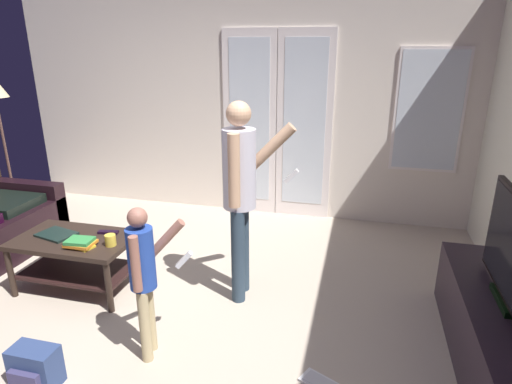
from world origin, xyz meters
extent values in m
cube|color=#BFAE99|center=(0.00, 0.00, -0.01)|extent=(5.52, 5.23, 0.02)
cube|color=silver|center=(0.00, 2.59, 1.38)|extent=(5.52, 0.06, 2.76)
cube|color=white|center=(0.16, 2.54, 1.07)|extent=(0.64, 0.02, 2.20)
cube|color=silver|center=(0.16, 2.53, 1.12)|extent=(0.48, 0.01, 1.90)
cube|color=white|center=(0.81, 2.54, 1.07)|extent=(0.64, 0.02, 2.20)
cube|color=silver|center=(0.81, 2.53, 1.12)|extent=(0.48, 0.01, 1.90)
cube|color=white|center=(2.13, 2.54, 1.32)|extent=(0.71, 0.02, 1.31)
cube|color=silver|center=(2.13, 2.53, 1.32)|extent=(0.65, 0.01, 1.25)
cube|color=black|center=(-2.10, 1.33, 0.29)|extent=(0.96, 0.16, 0.59)
cube|color=black|center=(-0.80, 0.43, 0.45)|extent=(0.98, 0.58, 0.04)
cube|color=black|center=(-0.80, 0.43, 0.16)|extent=(0.90, 0.50, 0.02)
cylinder|color=black|center=(-1.25, 0.17, 0.21)|extent=(0.05, 0.05, 0.43)
cylinder|color=black|center=(-0.34, 0.17, 0.21)|extent=(0.05, 0.05, 0.43)
cylinder|color=black|center=(-1.25, 0.69, 0.21)|extent=(0.05, 0.05, 0.43)
cylinder|color=black|center=(-0.34, 0.69, 0.21)|extent=(0.05, 0.05, 0.43)
cube|color=black|center=(2.39, 0.23, 0.24)|extent=(0.46, 1.69, 0.48)
cube|color=black|center=(2.39, 0.23, 0.50)|extent=(0.08, 0.35, 0.04)
cube|color=black|center=(2.37, 0.23, 0.84)|extent=(0.00, 0.94, 0.59)
cylinder|color=#2D3E4F|center=(0.58, 0.57, 0.39)|extent=(0.11, 0.11, 0.79)
cylinder|color=#2D3E4F|center=(0.57, 0.75, 0.39)|extent=(0.11, 0.11, 0.79)
cylinder|color=silver|center=(0.58, 0.66, 1.10)|extent=(0.26, 0.26, 0.62)
sphere|color=#DEAC84|center=(0.58, 0.66, 1.52)|extent=(0.19, 0.19, 0.19)
cylinder|color=#DEAC84|center=(0.59, 0.49, 1.13)|extent=(0.09, 0.09, 0.55)
cylinder|color=#DEAC84|center=(0.76, 0.84, 1.21)|extent=(0.45, 0.12, 0.46)
cube|color=white|center=(0.95, 0.86, 1.01)|extent=(0.12, 0.05, 0.12)
cylinder|color=tan|center=(0.20, -0.26, 0.26)|extent=(0.07, 0.07, 0.52)
cylinder|color=tan|center=(0.17, -0.15, 0.26)|extent=(0.07, 0.07, 0.52)
cylinder|color=#23439E|center=(0.18, -0.20, 0.72)|extent=(0.17, 0.17, 0.41)
sphere|color=#9E6655|center=(0.18, -0.20, 1.00)|extent=(0.12, 0.12, 0.12)
cylinder|color=#9E6655|center=(0.21, -0.31, 0.75)|extent=(0.06, 0.06, 0.36)
cylinder|color=#9E6655|center=(0.28, -0.06, 0.79)|extent=(0.29, 0.12, 0.31)
cube|color=white|center=(0.40, -0.04, 0.66)|extent=(0.12, 0.06, 0.12)
cylinder|color=#3B2E2C|center=(-2.48, 1.59, 0.01)|extent=(0.26, 0.26, 0.02)
cylinder|color=brown|center=(-2.48, 1.59, 0.74)|extent=(0.03, 0.03, 1.48)
cube|color=navy|center=(-0.36, -0.62, 0.13)|extent=(0.29, 0.16, 0.26)
cube|color=#3D3A62|center=(-0.36, -0.72, 0.10)|extent=(0.20, 0.04, 0.13)
cube|color=black|center=(-0.97, 0.43, 0.48)|extent=(0.35, 0.28, 0.02)
cylinder|color=gold|center=(-0.42, 0.38, 0.51)|extent=(0.09, 0.09, 0.09)
cube|color=black|center=(-0.57, 0.58, 0.48)|extent=(0.18, 0.08, 0.02)
cube|color=yellow|center=(-0.63, 0.29, 0.48)|extent=(0.23, 0.16, 0.02)
cube|color=orange|center=(-0.64, 0.30, 0.50)|extent=(0.22, 0.17, 0.02)
cube|color=#358C44|center=(-0.64, 0.29, 0.52)|extent=(0.21, 0.17, 0.03)
camera|label=1|loc=(1.47, -2.37, 2.00)|focal=30.21mm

